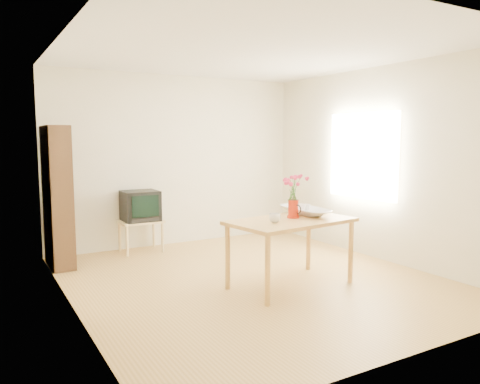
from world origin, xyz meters
TOP-DOWN VIEW (x-y plane):
  - room at (0.03, 0.00)m, footprint 4.50×4.50m
  - table at (0.25, -0.40)m, footprint 1.46×0.96m
  - tv_stand at (-0.70, 1.97)m, footprint 0.60×0.45m
  - bookshelf at (-1.85, 1.75)m, footprint 0.28×0.70m
  - pitcher at (0.33, -0.33)m, footprint 0.14×0.21m
  - flowers at (0.33, -0.33)m, footprint 0.24×0.24m
  - mug at (-0.01, -0.46)m, footprint 0.14×0.14m
  - bowl at (0.59, -0.20)m, footprint 0.52×0.52m
  - teacup_a at (0.55, -0.20)m, footprint 0.11×0.11m
  - teacup_b at (0.64, -0.18)m, footprint 0.08×0.08m
  - television at (-0.70, 1.98)m, footprint 0.51×0.47m

SIDE VIEW (x-z plane):
  - tv_stand at x=-0.70m, z-range 0.16..0.62m
  - table at x=0.25m, z-range 0.29..1.04m
  - television at x=-0.70m, z-range 0.46..0.90m
  - mug at x=-0.01m, z-range 0.75..0.85m
  - bookshelf at x=-1.85m, z-range -0.06..1.74m
  - pitcher at x=0.33m, z-range 0.74..0.95m
  - teacup_b at x=0.64m, z-range 0.91..0.97m
  - teacup_a at x=0.55m, z-range 0.91..0.98m
  - bowl at x=0.59m, z-range 0.75..1.23m
  - flowers at x=0.33m, z-range 0.95..1.28m
  - room at x=0.03m, z-range -0.95..3.55m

